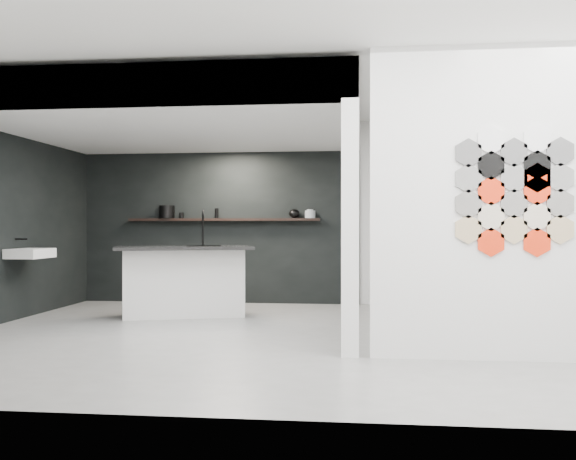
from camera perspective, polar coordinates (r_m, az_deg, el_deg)
The scene contains 17 objects.
floor at distance 7.05m, azimuth -1.10°, elevation -9.45°, with size 7.00×6.00×0.01m, color slate.
partition_panel at distance 6.03m, azimuth 19.03°, elevation 2.31°, with size 2.45×0.15×2.80m, color silver.
bay_clad_back at distance 10.10m, azimuth -6.20°, elevation 0.21°, with size 4.40×0.04×2.35m, color black.
bay_clad_left at distance 9.02m, azimuth -22.61°, elevation 0.19°, with size 0.04×4.00×2.35m, color black.
bulkhead at distance 8.30m, azimuth -9.23°, elevation 9.73°, with size 4.40×4.00×0.40m, color silver.
corner_column at distance 5.88m, azimuth 5.55°, elevation 0.18°, with size 0.16×0.16×2.35m, color silver.
fascia_beam at distance 6.51m, azimuth -13.91°, elevation 12.38°, with size 4.40×0.16×0.40m, color silver.
wall_basin at distance 8.74m, azimuth -21.93°, elevation -1.94°, with size 0.40×0.60×0.12m, color silver.
display_shelf at distance 9.98m, azimuth -5.77°, elevation 0.93°, with size 3.00×0.15×0.04m, color black.
kitchen_island at distance 8.61m, azimuth -9.20°, elevation -4.44°, with size 1.91×1.26×1.42m.
stockpot at distance 10.21m, azimuth -10.73°, elevation 1.59°, with size 0.24×0.24×0.20m, color black.
kettle at distance 9.80m, azimuth 0.56°, elevation 1.46°, with size 0.16×0.16×0.14m, color black.
glass_bowl at distance 9.78m, azimuth 1.98°, elevation 1.40°, with size 0.16×0.16×0.11m, color gray.
glass_vase at distance 9.78m, azimuth 1.98°, elevation 1.45°, with size 0.09×0.09×0.13m, color gray.
bottle_dark at distance 10.00m, azimuth -6.36°, elevation 1.48°, with size 0.06×0.06×0.15m, color black.
utensil_cup at distance 10.14m, azimuth -9.45°, elevation 1.29°, with size 0.07×0.07×0.09m, color black.
hex_tile_cluster at distance 5.96m, azimuth 19.53°, elevation 3.34°, with size 1.04×0.02×1.16m.
Camera 1 is at (0.91, -6.88, 1.18)m, focal length 40.00 mm.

